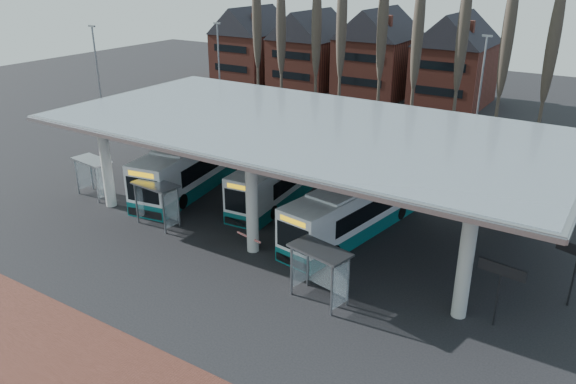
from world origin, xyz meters
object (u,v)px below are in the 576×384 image
Objects in this scene: bus_1 at (284,176)px; bus_2 at (357,208)px; bus_0 at (198,163)px; shelter_1 at (158,194)px; shelter_2 at (322,262)px; shelter_0 at (95,169)px.

bus_2 reaches higher than bus_1.
bus_0 reaches higher than shelter_1.
shelter_1 is 13.00m from shelter_2.
bus_0 is at bearing -174.45° from bus_2.
shelter_1 is (-10.97, -5.77, 0.48)m from bus_2.
shelter_2 is at bearing -67.72° from bus_2.
shelter_2 is (15.29, -8.45, 0.35)m from bus_0.
bus_1 is at bearing 4.43° from bus_0.
bus_2 is at bearing -12.55° from bus_0.
bus_2 is 7.97m from shelter_2.
bus_2 is 18.78m from shelter_0.
bus_1 is at bearing 169.71° from bus_2.
bus_1 is 3.58× the size of shelter_2.
shelter_1 is at bearing -143.63° from bus_2.
shelter_1 is at bearing -176.95° from shelter_2.
shelter_2 reaches higher than shelter_0.
shelter_0 is at bearing -176.78° from shelter_2.
bus_1 reaches higher than shelter_2.
shelter_1 is at bearing -122.19° from bus_1.
shelter_1 is (-4.13, -8.11, 0.51)m from bus_1.
bus_0 is 4.28× the size of shelter_0.
shelter_0 is 1.00× the size of shelter_1.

